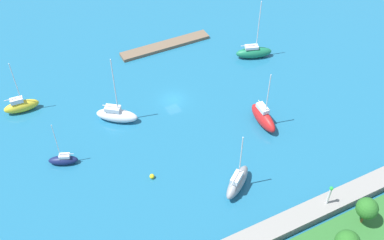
# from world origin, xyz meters

# --- Properties ---
(water) EXTENTS (160.00, 160.00, 0.00)m
(water) POSITION_xyz_m (0.00, 0.00, 0.00)
(water) COLOR #1E668C
(water) RESTS_ON ground
(pier_dock) EXTENTS (20.00, 2.90, 0.69)m
(pier_dock) POSITION_xyz_m (-5.85, -16.52, 0.34)
(pier_dock) COLOR brown
(pier_dock) RESTS_ON ground
(breakwater) EXTENTS (56.34, 3.15, 1.48)m
(breakwater) POSITION_xyz_m (0.00, 32.63, 0.74)
(breakwater) COLOR gray
(breakwater) RESTS_ON ground
(harbor_beacon) EXTENTS (0.56, 0.56, 3.73)m
(harbor_beacon) POSITION_xyz_m (-9.82, 32.63, 3.64)
(harbor_beacon) COLOR silver
(harbor_beacon) RESTS_ON breakwater
(park_tree_mideast) EXTENTS (3.08, 3.08, 4.81)m
(park_tree_mideast) POSITION_xyz_m (-12.43, 37.25, 4.29)
(park_tree_mideast) COLOR brown
(park_tree_mideast) RESTS_ON shoreline_park
(sailboat_green_center_basin) EXTENTS (7.88, 4.64, 12.98)m
(sailboat_green_center_basin) POSITION_xyz_m (-20.81, -4.80, 1.28)
(sailboat_green_center_basin) COLOR #19724C
(sailboat_green_center_basin) RESTS_ON water
(sailboat_navy_off_beacon) EXTENTS (5.03, 3.42, 8.76)m
(sailboat_navy_off_beacon) POSITION_xyz_m (22.59, 6.37, 0.85)
(sailboat_navy_off_beacon) COLOR #141E4C
(sailboat_navy_off_beacon) RESTS_ON water
(sailboat_white_inner_mooring) EXTENTS (7.55, 6.46, 13.50)m
(sailboat_white_inner_mooring) POSITION_xyz_m (11.32, 0.63, 1.33)
(sailboat_white_inner_mooring) COLOR white
(sailboat_white_inner_mooring) RESTS_ON water
(sailboat_gray_lone_north) EXTENTS (6.80, 5.70, 10.94)m
(sailboat_gray_lone_north) POSITION_xyz_m (-0.09, 23.36, 1.49)
(sailboat_gray_lone_north) COLOR gray
(sailboat_gray_lone_north) RESTS_ON water
(sailboat_yellow_east_end) EXTENTS (6.34, 2.35, 10.67)m
(sailboat_yellow_east_end) POSITION_xyz_m (26.03, -9.51, 1.28)
(sailboat_yellow_east_end) COLOR yellow
(sailboat_yellow_east_end) RESTS_ON water
(sailboat_red_far_south) EXTENTS (2.45, 7.39, 11.35)m
(sailboat_red_far_south) POSITION_xyz_m (-11.49, 13.06, 1.59)
(sailboat_red_far_south) COLOR red
(sailboat_red_far_south) RESTS_ON water
(mooring_buoy_yellow) EXTENTS (0.78, 0.78, 0.78)m
(mooring_buoy_yellow) POSITION_xyz_m (10.92, 15.66, 0.39)
(mooring_buoy_yellow) COLOR yellow
(mooring_buoy_yellow) RESTS_ON water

